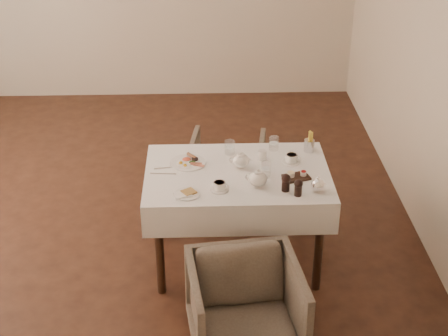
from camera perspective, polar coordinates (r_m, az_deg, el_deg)
name	(u,v)px	position (r m, az deg, el deg)	size (l,w,h in m)	color
table	(237,187)	(4.80, 1.11, -1.56)	(1.28, 0.88, 0.75)	black
armchair_near	(246,310)	(4.24, 1.80, -11.73)	(0.66, 0.68, 0.62)	#4E4439
armchair_far	(227,170)	(5.74, 0.26, -0.14)	(0.61, 0.62, 0.57)	#4E4439
breakfast_plate	(188,162)	(4.86, -3.00, 0.50)	(0.25, 0.25, 0.03)	white
side_plate	(186,194)	(4.48, -3.15, -2.17)	(0.18, 0.17, 0.02)	white
teapot_centre	(241,160)	(4.77, 1.43, 0.70)	(0.15, 0.12, 0.12)	white
teapot_front	(258,178)	(4.55, 2.85, -0.80)	(0.16, 0.13, 0.13)	white
creamer	(262,155)	(4.90, 3.19, 1.09)	(0.06, 0.06, 0.07)	white
teacup_near	(219,187)	(4.52, -0.38, -1.55)	(0.12, 0.12, 0.06)	white
teacup_far	(292,159)	(4.88, 5.64, 0.77)	(0.13, 0.13, 0.06)	white
glass_left	(230,147)	(4.96, 0.48, 1.74)	(0.07, 0.07, 0.10)	silver
glass_mid	(266,169)	(4.69, 3.51, -0.07)	(0.07, 0.07, 0.10)	silver
glass_right	(274,143)	(5.04, 4.16, 2.06)	(0.07, 0.07, 0.10)	silver
condiment_board	(296,176)	(4.69, 6.01, -0.68)	(0.20, 0.16, 0.04)	black
pepper_mill_left	(286,182)	(4.51, 5.16, -1.21)	(0.06, 0.06, 0.12)	black
pepper_mill_right	(298,188)	(4.47, 6.19, -1.63)	(0.06, 0.06, 0.12)	black
silver_pot	(318,184)	(4.53, 7.80, -1.32)	(0.11, 0.09, 0.11)	white
fries_cup	(309,142)	(5.03, 7.11, 2.13)	(0.08, 0.08, 0.16)	silver
cutlery_fork	(168,168)	(4.81, -4.71, 0.02)	(0.02, 0.19, 0.00)	silver
cutlery_knife	(163,174)	(4.74, -5.08, -0.47)	(0.01, 0.18, 0.00)	silver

